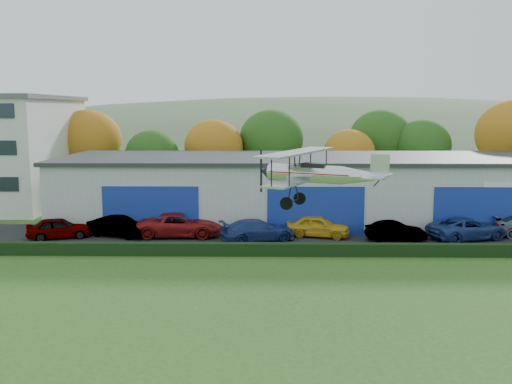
{
  "coord_description": "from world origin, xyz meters",
  "views": [
    {
      "loc": [
        1.34,
        -18.42,
        9.11
      ],
      "look_at": [
        0.86,
        10.62,
        4.86
      ],
      "focal_mm": 39.72,
      "sensor_mm": 36.0,
      "label": 1
    }
  ],
  "objects_px": {
    "car_0": "(59,228)",
    "car_4": "(318,226)",
    "car_2": "(180,225)",
    "car_6": "(467,228)",
    "car_1": "(119,226)",
    "biplane": "(316,172)",
    "car_3": "(258,230)",
    "hangar": "(309,188)",
    "car_5": "(396,231)"
  },
  "relations": [
    {
      "from": "car_0",
      "to": "car_4",
      "type": "bearing_deg",
      "value": -106.09
    },
    {
      "from": "car_2",
      "to": "car_6",
      "type": "relative_size",
      "value": 1.07
    },
    {
      "from": "car_1",
      "to": "car_2",
      "type": "bearing_deg",
      "value": -66.95
    },
    {
      "from": "biplane",
      "to": "car_3",
      "type": "bearing_deg",
      "value": 126.89
    },
    {
      "from": "car_2",
      "to": "car_1",
      "type": "bearing_deg",
      "value": 91.15
    },
    {
      "from": "hangar",
      "to": "biplane",
      "type": "relative_size",
      "value": 6.03
    },
    {
      "from": "car_1",
      "to": "car_3",
      "type": "xyz_separation_m",
      "value": [
        10.01,
        -1.12,
        0.01
      ]
    },
    {
      "from": "car_3",
      "to": "biplane",
      "type": "bearing_deg",
      "value": 173.02
    },
    {
      "from": "car_5",
      "to": "car_6",
      "type": "distance_m",
      "value": 5.16
    },
    {
      "from": "car_1",
      "to": "car_4",
      "type": "xyz_separation_m",
      "value": [
        14.33,
        0.22,
        0.02
      ]
    },
    {
      "from": "car_6",
      "to": "hangar",
      "type": "bearing_deg",
      "value": 36.1
    },
    {
      "from": "car_5",
      "to": "car_6",
      "type": "bearing_deg",
      "value": -83.73
    },
    {
      "from": "car_5",
      "to": "biplane",
      "type": "distance_m",
      "value": 15.97
    },
    {
      "from": "car_2",
      "to": "car_6",
      "type": "xyz_separation_m",
      "value": [
        20.32,
        -0.62,
        -0.06
      ]
    },
    {
      "from": "car_3",
      "to": "car_5",
      "type": "relative_size",
      "value": 1.26
    },
    {
      "from": "hangar",
      "to": "car_0",
      "type": "height_order",
      "value": "hangar"
    },
    {
      "from": "car_1",
      "to": "car_6",
      "type": "relative_size",
      "value": 0.8
    },
    {
      "from": "car_0",
      "to": "biplane",
      "type": "height_order",
      "value": "biplane"
    },
    {
      "from": "hangar",
      "to": "car_2",
      "type": "relative_size",
      "value": 6.76
    },
    {
      "from": "car_5",
      "to": "car_3",
      "type": "bearing_deg",
      "value": 91.31
    },
    {
      "from": "car_0",
      "to": "car_1",
      "type": "bearing_deg",
      "value": -100.71
    },
    {
      "from": "biplane",
      "to": "car_6",
      "type": "bearing_deg",
      "value": 74.19
    },
    {
      "from": "car_2",
      "to": "car_3",
      "type": "relative_size",
      "value": 1.16
    },
    {
      "from": "car_0",
      "to": "car_2",
      "type": "xyz_separation_m",
      "value": [
        8.52,
        0.75,
        0.09
      ]
    },
    {
      "from": "car_3",
      "to": "car_0",
      "type": "bearing_deg",
      "value": 68.87
    },
    {
      "from": "car_5",
      "to": "car_6",
      "type": "relative_size",
      "value": 0.73
    },
    {
      "from": "car_5",
      "to": "car_1",
      "type": "bearing_deg",
      "value": 87.58
    },
    {
      "from": "car_2",
      "to": "biplane",
      "type": "height_order",
      "value": "biplane"
    },
    {
      "from": "car_2",
      "to": "car_3",
      "type": "xyz_separation_m",
      "value": [
        5.6,
        -1.3,
        -0.08
      ]
    },
    {
      "from": "car_4",
      "to": "car_6",
      "type": "bearing_deg",
      "value": -79.99
    },
    {
      "from": "car_6",
      "to": "car_2",
      "type": "bearing_deg",
      "value": 68.77
    },
    {
      "from": "car_2",
      "to": "car_6",
      "type": "distance_m",
      "value": 20.33
    },
    {
      "from": "car_0",
      "to": "car_5",
      "type": "xyz_separation_m",
      "value": [
        23.7,
        -0.4,
        -0.07
      ]
    },
    {
      "from": "car_0",
      "to": "car_4",
      "type": "distance_m",
      "value": 18.45
    },
    {
      "from": "car_2",
      "to": "car_4",
      "type": "bearing_deg",
      "value": -90.99
    },
    {
      "from": "car_1",
      "to": "biplane",
      "type": "distance_m",
      "value": 19.95
    },
    {
      "from": "hangar",
      "to": "car_2",
      "type": "distance_m",
      "value": 11.93
    },
    {
      "from": "car_4",
      "to": "car_6",
      "type": "relative_size",
      "value": 0.8
    },
    {
      "from": "car_3",
      "to": "car_4",
      "type": "height_order",
      "value": "car_4"
    },
    {
      "from": "car_4",
      "to": "biplane",
      "type": "xyz_separation_m",
      "value": [
        -1.54,
        -14.5,
        5.5
      ]
    },
    {
      "from": "car_3",
      "to": "car_6",
      "type": "height_order",
      "value": "car_6"
    },
    {
      "from": "car_0",
      "to": "car_4",
      "type": "xyz_separation_m",
      "value": [
        18.43,
        0.79,
        0.02
      ]
    },
    {
      "from": "hangar",
      "to": "car_6",
      "type": "distance_m",
      "value": 12.92
    },
    {
      "from": "hangar",
      "to": "car_1",
      "type": "xyz_separation_m",
      "value": [
        -14.18,
        -6.79,
        -1.86
      ]
    },
    {
      "from": "car_1",
      "to": "car_6",
      "type": "height_order",
      "value": "car_6"
    },
    {
      "from": "hangar",
      "to": "car_2",
      "type": "xyz_separation_m",
      "value": [
        -9.77,
        -6.61,
        -1.77
      ]
    },
    {
      "from": "car_2",
      "to": "biplane",
      "type": "xyz_separation_m",
      "value": [
        8.37,
        -14.46,
        5.43
      ]
    },
    {
      "from": "car_0",
      "to": "car_5",
      "type": "relative_size",
      "value": 1.06
    },
    {
      "from": "hangar",
      "to": "car_1",
      "type": "bearing_deg",
      "value": -154.41
    },
    {
      "from": "car_1",
      "to": "car_2",
      "type": "height_order",
      "value": "car_2"
    }
  ]
}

